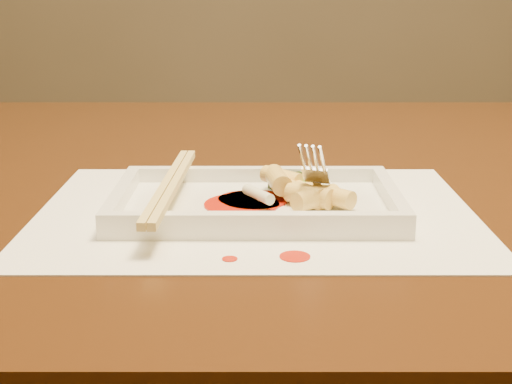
{
  "coord_description": "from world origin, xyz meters",
  "views": [
    {
      "loc": [
        -0.05,
        -0.8,
        0.96
      ],
      "look_at": [
        -0.05,
        -0.17,
        0.77
      ],
      "focal_mm": 50.0,
      "sensor_mm": 36.0,
      "label": 1
    }
  ],
  "objects_px": {
    "table": "(296,248)",
    "chopstick_a": "(166,184)",
    "placemat": "(256,211)",
    "plate_base": "(256,207)",
    "fork": "(332,119)"
  },
  "relations": [
    {
      "from": "table",
      "to": "placemat",
      "type": "bearing_deg",
      "value": -105.87
    },
    {
      "from": "table",
      "to": "chopstick_a",
      "type": "height_order",
      "value": "chopstick_a"
    },
    {
      "from": "chopstick_a",
      "to": "fork",
      "type": "bearing_deg",
      "value": 6.75
    },
    {
      "from": "placemat",
      "to": "plate_base",
      "type": "height_order",
      "value": "plate_base"
    },
    {
      "from": "table",
      "to": "chopstick_a",
      "type": "bearing_deg",
      "value": -127.51
    },
    {
      "from": "table",
      "to": "plate_base",
      "type": "xyz_separation_m",
      "value": [
        -0.05,
        -0.17,
        0.11
      ]
    },
    {
      "from": "table",
      "to": "plate_base",
      "type": "relative_size",
      "value": 5.38
    },
    {
      "from": "placemat",
      "to": "chopstick_a",
      "type": "xyz_separation_m",
      "value": [
        -0.08,
        0.0,
        0.03
      ]
    },
    {
      "from": "placemat",
      "to": "fork",
      "type": "relative_size",
      "value": 2.86
    },
    {
      "from": "placemat",
      "to": "fork",
      "type": "bearing_deg",
      "value": 14.42
    },
    {
      "from": "placemat",
      "to": "chopstick_a",
      "type": "distance_m",
      "value": 0.09
    },
    {
      "from": "plate_base",
      "to": "fork",
      "type": "bearing_deg",
      "value": 14.42
    },
    {
      "from": "table",
      "to": "fork",
      "type": "bearing_deg",
      "value": -81.83
    },
    {
      "from": "table",
      "to": "plate_base",
      "type": "bearing_deg",
      "value": -105.87
    },
    {
      "from": "plate_base",
      "to": "fork",
      "type": "xyz_separation_m",
      "value": [
        0.07,
        0.02,
        0.08
      ]
    }
  ]
}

